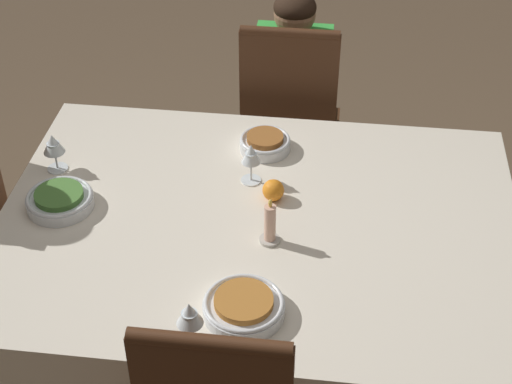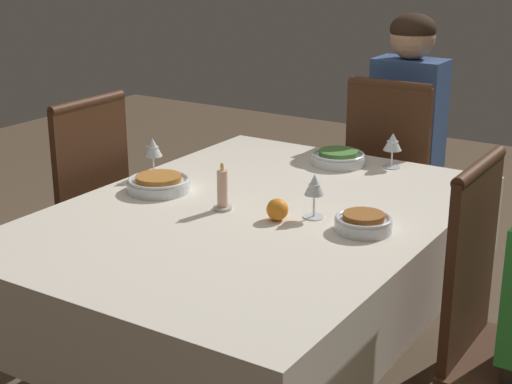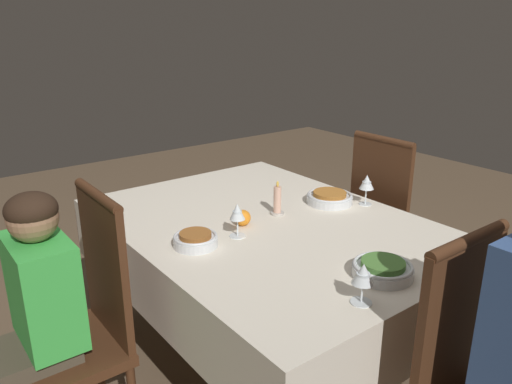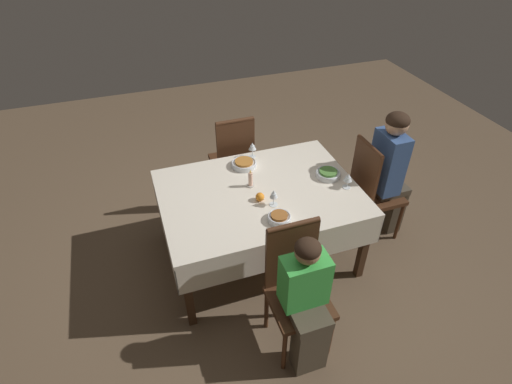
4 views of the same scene
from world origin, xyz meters
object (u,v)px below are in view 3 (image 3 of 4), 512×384
Objects in this scene: dining_table at (268,238)px; wine_glass_south at (237,213)px; chair_south at (82,321)px; person_child_green at (30,329)px; orange_fruit at (243,218)px; candle_centerpiece at (277,202)px; wine_glass_north at (367,183)px; bowl_east at (383,269)px; chair_north at (389,219)px; wine_glass_east at (363,276)px; bowl_south at (196,239)px; bowl_north at (330,197)px.

wine_glass_south is at bearing -76.96° from dining_table.
chair_south is 0.17m from person_child_green.
orange_fruit is (-0.01, 0.89, 0.18)m from person_child_green.
candle_centerpiece reaches higher than orange_fruit.
chair_south is 0.75m from orange_fruit.
wine_glass_north reaches higher than dining_table.
person_child_green is 1.11m from candle_centerpiece.
candle_centerpiece is at bearing 172.99° from bowl_east.
chair_north is at bearing 91.58° from wine_glass_south.
candle_centerpiece is at bearing 85.08° from chair_north.
wine_glass_south is (-0.64, -0.01, 0.01)m from wine_glass_east.
dining_table is at bearing 93.06° from bowl_south.
orange_fruit is (-0.08, 0.08, -0.07)m from wine_glass_south.
bowl_south is at bearing -87.79° from bowl_north.
candle_centerpiece is (-0.06, -0.74, 0.24)m from chair_north.
orange_fruit is at bearing 90.60° from chair_south.
chair_south reaches higher than bowl_east.
chair_north is 6.41× the size of candle_centerpiece.
bowl_east is (0.64, 0.83, 0.21)m from chair_south.
wine_glass_east is at bearing 123.68° from chair_north.
chair_south reaches higher than wine_glass_east.
wine_glass_north is (-0.51, 0.50, 0.08)m from bowl_east.
candle_centerpiece is (-0.02, 0.92, 0.24)m from chair_south.
dining_table is 0.39m from bowl_south.
orange_fruit is at bearing 86.77° from chair_north.
person_child_green is at bearing -95.25° from wine_glass_south.
bowl_east is at bearing 10.26° from orange_fruit.
dining_table is 0.16m from orange_fruit.
chair_south is at bearing -91.97° from dining_table.
person_child_green is 7.77× the size of wine_glass_east.
wine_glass_south is at bearing -160.44° from bowl_east.
chair_south and chair_north have the same top height.
wine_glass_east is at bearing -5.61° from orange_fruit.
chair_south is 7.11× the size of wine_glass_south.
wine_glass_south is at bearing 91.58° from chair_north.
chair_south is 14.61× the size of orange_fruit.
dining_table is at bearing 88.03° from chair_south.
wine_glass_north reaches higher than bowl_north.
wine_glass_east is at bearing 16.27° from bowl_south.
wine_glass_east is (0.07, -0.19, 0.07)m from bowl_east.
person_child_green reaches higher than wine_glass_north.
chair_south is 1.37m from wine_glass_north.
chair_south reaches higher than bowl_south.
wine_glass_north is (0.06, 0.70, 0.01)m from wine_glass_south.
dining_table is 1.58× the size of chair_south.
bowl_north is (0.02, 1.21, 0.21)m from chair_south.
bowl_north is (-0.03, 0.76, -0.00)m from bowl_south.
bowl_east is 1.42× the size of wine_glass_north.
bowl_north is 0.49m from orange_fruit.
chair_north reaches higher than bowl_north.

